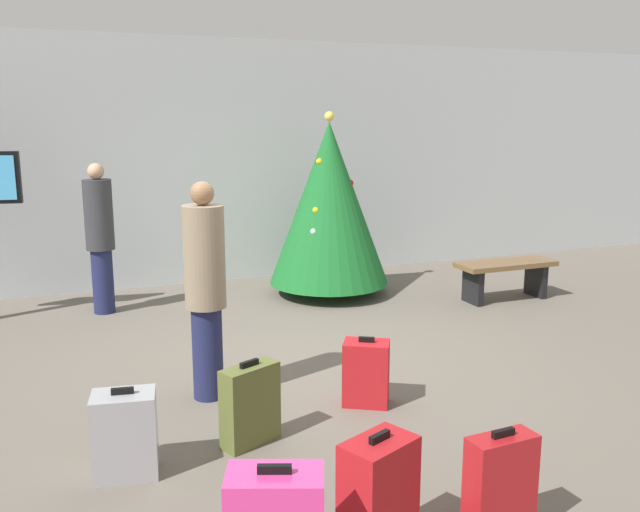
{
  "coord_description": "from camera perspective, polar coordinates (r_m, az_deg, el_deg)",
  "views": [
    {
      "loc": [
        -1.92,
        -5.49,
        2.23
      ],
      "look_at": [
        0.48,
        0.54,
        0.9
      ],
      "focal_mm": 38.28,
      "sensor_mm": 36.0,
      "label": 1
    }
  ],
  "objects": [
    {
      "name": "back_wall",
      "position": [
        9.36,
        -9.9,
        7.7
      ],
      "size": [
        16.0,
        0.2,
        3.24
      ],
      "primitive_type": "cube",
      "color": "#B7BCC1",
      "rests_on": "ground_plane"
    },
    {
      "name": "traveller_0",
      "position": [
        8.13,
        -17.92,
        1.69
      ],
      "size": [
        0.4,
        0.4,
        1.72
      ],
      "color": "#1E234C",
      "rests_on": "ground_plane"
    },
    {
      "name": "suitcase_3",
      "position": [
        3.71,
        4.9,
        -19.46
      ],
      "size": [
        0.45,
        0.38,
        0.67
      ],
      "color": "#B2191E",
      "rests_on": "ground_plane"
    },
    {
      "name": "traveller_1",
      "position": [
        5.42,
        -9.57,
        -2.5
      ],
      "size": [
        0.44,
        0.44,
        1.75
      ],
      "color": "#1E234C",
      "rests_on": "ground_plane"
    },
    {
      "name": "suitcase_4",
      "position": [
        4.59,
        -15.98,
        -14.15
      ],
      "size": [
        0.43,
        0.33,
        0.58
      ],
      "color": "#9EA0A5",
      "rests_on": "ground_plane"
    },
    {
      "name": "suitcase_5",
      "position": [
        4.82,
        -5.85,
        -12.28
      ],
      "size": [
        0.45,
        0.32,
        0.6
      ],
      "color": "#59602D",
      "rests_on": "ground_plane"
    },
    {
      "name": "holiday_tree",
      "position": [
        8.54,
        0.76,
        4.41
      ],
      "size": [
        1.5,
        1.5,
        2.29
      ],
      "color": "#4C3319",
      "rests_on": "ground_plane"
    },
    {
      "name": "waiting_bench",
      "position": [
        8.7,
        15.25,
        -1.3
      ],
      "size": [
        1.25,
        0.44,
        0.48
      ],
      "color": "brown",
      "rests_on": "ground_plane"
    },
    {
      "name": "suitcase_2",
      "position": [
        5.43,
        3.87,
        -9.73
      ],
      "size": [
        0.43,
        0.39,
        0.55
      ],
      "color": "#B2191E",
      "rests_on": "ground_plane"
    },
    {
      "name": "ground_plane",
      "position": [
        6.22,
        -2.27,
        -9.41
      ],
      "size": [
        16.0,
        16.0,
        0.0
      ],
      "primitive_type": "plane",
      "color": "#665E54"
    },
    {
      "name": "suitcase_1",
      "position": [
        3.97,
        14.82,
        -18.1
      ],
      "size": [
        0.39,
        0.19,
        0.62
      ],
      "color": "#B2191E",
      "rests_on": "ground_plane"
    }
  ]
}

